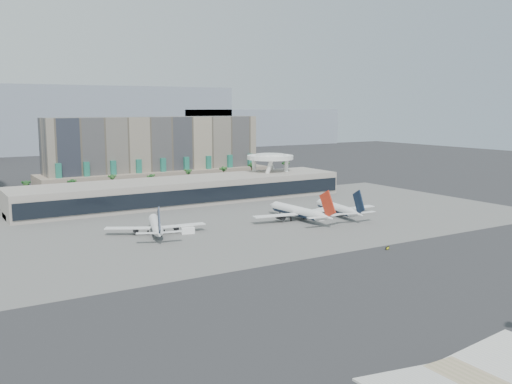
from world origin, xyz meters
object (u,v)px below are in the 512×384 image
airliner_left (156,226)px  airliner_right (337,208)px  airliner_centre (298,211)px  service_vehicle_a (188,231)px  taxiway_sign (387,248)px  service_vehicle_b (320,219)px

airliner_left → airliner_right: bearing=12.2°
airliner_centre → service_vehicle_a: airliner_centre is taller
airliner_centre → taxiway_sign: airliner_centre is taller
airliner_left → taxiway_sign: (58.47, -62.84, -2.92)m
airliner_centre → taxiway_sign: (-3.53, -56.85, -3.33)m
airliner_left → airliner_centre: bearing=11.8°
airliner_centre → service_vehicle_a: bearing=176.2°
service_vehicle_a → service_vehicle_b: (58.58, -6.09, -0.32)m
service_vehicle_a → airliner_right: bearing=10.3°
airliner_right → taxiway_sign: size_ratio=18.02×
service_vehicle_a → taxiway_sign: (47.78, -57.60, -0.71)m
airliner_left → service_vehicle_b: bearing=8.1°
airliner_left → service_vehicle_a: (10.69, -5.24, -2.21)m
airliner_right → taxiway_sign: (-23.60, -55.45, -3.07)m
airliner_centre → service_vehicle_b: (7.27, -5.33, -2.95)m
service_vehicle_b → taxiway_sign: bearing=-98.7°
airliner_left → airliner_right: 82.40m
airliner_centre → service_vehicle_b: size_ratio=12.63×
airliner_left → service_vehicle_b: (69.27, -11.33, -2.53)m
airliner_left → service_vehicle_b: airliner_left is taller
taxiway_sign → airliner_right: bearing=47.9°
service_vehicle_b → taxiway_sign: 52.63m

